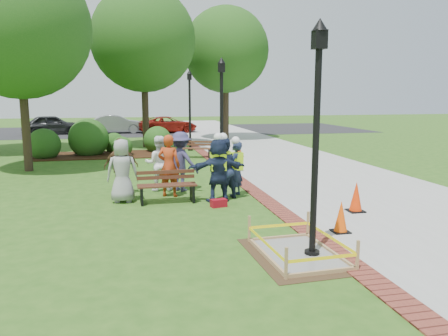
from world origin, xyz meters
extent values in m
plane|color=#285116|center=(0.00, 0.00, 0.00)|extent=(100.00, 100.00, 0.00)
cube|color=#9E9E99|center=(5.00, 10.00, 0.01)|extent=(6.00, 60.00, 0.02)
cube|color=maroon|center=(1.75, 10.00, 0.01)|extent=(0.50, 60.00, 0.03)
cube|color=#381E0F|center=(-3.00, 12.00, 0.02)|extent=(7.00, 3.00, 0.05)
cube|color=black|center=(0.00, 27.00, 0.00)|extent=(36.00, 12.00, 0.01)
cube|color=#47331E|center=(1.01, -2.93, 0.00)|extent=(1.80, 2.37, 0.01)
cube|color=gray|center=(1.01, -2.93, 0.02)|extent=(1.28, 1.85, 0.04)
cube|color=tan|center=(1.01, -2.93, 0.04)|extent=(1.40, 1.98, 0.08)
cube|color=tan|center=(1.01, -2.93, 0.28)|extent=(1.43, 2.01, 0.55)
cube|color=yellow|center=(1.01, -2.93, 0.30)|extent=(1.38, 1.95, 0.06)
cube|color=#4F2B1B|center=(-1.01, 1.66, 0.50)|extent=(1.63, 0.51, 0.04)
cube|color=#4F2B1B|center=(-1.02, 1.92, 0.75)|extent=(1.62, 0.08, 0.26)
cube|color=black|center=(-1.01, 1.66, 0.24)|extent=(1.48, 0.57, 0.48)
cube|color=brown|center=(1.14, 10.18, 0.45)|extent=(1.53, 0.91, 0.04)
cube|color=brown|center=(1.22, 10.40, 0.68)|extent=(1.40, 0.54, 0.24)
cube|color=black|center=(1.14, 10.18, 0.22)|extent=(1.42, 0.92, 0.43)
cube|color=black|center=(2.42, -1.86, 0.02)|extent=(0.36, 0.36, 0.05)
cone|color=#FF5308|center=(2.42, -1.86, 0.38)|extent=(0.29, 0.29, 0.67)
cube|color=black|center=(3.59, -0.38, 0.03)|extent=(0.40, 0.40, 0.05)
cone|color=#F13607|center=(3.59, -0.38, 0.43)|extent=(0.32, 0.32, 0.75)
cube|color=black|center=(3.20, 10.12, 0.03)|extent=(0.43, 0.43, 0.06)
cone|color=#FF5008|center=(3.20, 10.12, 0.45)|extent=(0.34, 0.34, 0.78)
cube|color=maroon|center=(0.29, 0.90, 0.10)|extent=(0.46, 0.31, 0.21)
cylinder|color=black|center=(1.25, -3.00, 1.90)|extent=(0.12, 0.12, 3.80)
cube|color=black|center=(1.25, -3.00, 3.90)|extent=(0.22, 0.22, 0.32)
cone|color=black|center=(1.25, -3.00, 4.15)|extent=(0.28, 0.28, 0.22)
cylinder|color=black|center=(1.25, -3.00, 0.05)|extent=(0.28, 0.28, 0.10)
cylinder|color=black|center=(1.25, 5.00, 1.90)|extent=(0.12, 0.12, 3.80)
cube|color=black|center=(1.25, 5.00, 3.90)|extent=(0.22, 0.22, 0.32)
cone|color=black|center=(1.25, 5.00, 4.15)|extent=(0.28, 0.28, 0.22)
cylinder|color=black|center=(1.25, 5.00, 0.05)|extent=(0.28, 0.28, 0.10)
cylinder|color=black|center=(1.25, 13.00, 1.90)|extent=(0.12, 0.12, 3.80)
cube|color=black|center=(1.25, 13.00, 3.90)|extent=(0.22, 0.22, 0.32)
cone|color=black|center=(1.25, 13.00, 4.15)|extent=(0.28, 0.28, 0.22)
cylinder|color=black|center=(1.25, 13.00, 0.05)|extent=(0.28, 0.28, 0.10)
cylinder|color=#3D2D1E|center=(-5.88, 8.02, 2.25)|extent=(0.32, 0.32, 4.50)
sphere|color=#1A4D16|center=(-5.88, 8.02, 5.47)|extent=(5.36, 5.36, 5.36)
cylinder|color=#3D2D1E|center=(-0.99, 15.21, 2.47)|extent=(0.37, 0.37, 4.94)
sphere|color=#1A4D16|center=(-0.99, 15.21, 6.00)|extent=(5.81, 5.81, 5.81)
cylinder|color=#3D2D1E|center=(4.51, 18.72, 2.43)|extent=(0.39, 0.39, 4.85)
sphere|color=#1A4D16|center=(4.51, 18.72, 5.89)|extent=(5.63, 5.63, 5.63)
sphere|color=#1A4D16|center=(-5.88, 11.55, 0.00)|extent=(1.53, 1.53, 1.53)
sphere|color=#1A4D16|center=(-3.92, 12.24, 0.00)|extent=(1.96, 1.96, 1.96)
sphere|color=#1A4D16|center=(-2.32, 11.72, 0.00)|extent=(1.02, 1.02, 1.02)
sphere|color=#1A4D16|center=(-0.50, 12.85, 0.00)|extent=(1.46, 1.46, 1.46)
sphere|color=#1A4D16|center=(-2.73, 13.28, 0.00)|extent=(1.09, 1.09, 1.09)
imported|color=gray|center=(-2.21, 2.01, 0.89)|extent=(0.59, 0.40, 1.77)
imported|color=#B93915|center=(-0.88, 2.43, 0.91)|extent=(0.69, 0.58, 1.83)
imported|color=white|center=(-1.12, 3.28, 0.86)|extent=(0.58, 0.41, 1.72)
imported|color=brown|center=(-2.25, 2.99, 0.85)|extent=(0.55, 0.36, 1.70)
imported|color=#3A365F|center=(-0.45, 3.12, 0.92)|extent=(0.69, 0.67, 1.84)
imported|color=#16273B|center=(0.41, 1.53, 0.89)|extent=(0.60, 0.42, 1.79)
cube|color=#B4F314|center=(0.41, 1.53, 1.15)|extent=(0.42, 0.26, 0.52)
sphere|color=white|center=(0.41, 1.53, 1.81)|extent=(0.25, 0.25, 0.25)
imported|color=#1B2F48|center=(1.04, 2.09, 0.81)|extent=(0.58, 0.61, 1.62)
cube|color=#B4F314|center=(1.04, 2.09, 1.04)|extent=(0.42, 0.26, 0.52)
sphere|color=white|center=(1.04, 2.09, 1.64)|extent=(0.25, 0.25, 0.25)
imported|color=#1B2446|center=(0.59, 1.73, 0.88)|extent=(0.67, 0.60, 1.76)
cube|color=#B4F314|center=(0.59, 1.73, 1.13)|extent=(0.42, 0.26, 0.52)
sphere|color=white|center=(0.59, 1.73, 1.79)|extent=(0.25, 0.25, 0.25)
imported|color=#242527|center=(-7.55, 24.94, 0.00)|extent=(2.92, 5.23, 1.62)
imported|color=#929397|center=(-2.86, 24.90, 0.00)|extent=(2.43, 4.90, 1.55)
imported|color=maroon|center=(1.11, 24.55, 0.00)|extent=(2.71, 4.59, 1.40)
camera|label=1|loc=(-2.03, -10.21, 2.96)|focal=35.00mm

